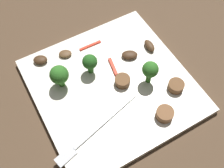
{
  "coord_description": "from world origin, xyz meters",
  "views": [
    {
      "loc": [
        0.13,
        0.23,
        0.45
      ],
      "look_at": [
        0.0,
        0.0,
        0.01
      ],
      "focal_mm": 43.91,
      "sensor_mm": 36.0,
      "label": 1
    }
  ],
  "objects_px": {
    "sausage_slice_1": "(122,81)",
    "mushroom_3": "(40,60)",
    "pepper_strip_1": "(113,67)",
    "broccoli_floret_0": "(90,62)",
    "broccoli_floret_1": "(59,75)",
    "fork": "(92,133)",
    "sausage_slice_0": "(165,114)",
    "plate": "(112,86)",
    "mushroom_1": "(65,54)",
    "broccoli_floret_2": "(150,70)",
    "pepper_strip_0": "(90,46)",
    "sausage_slice_2": "(176,86)",
    "mushroom_0": "(130,55)",
    "mushroom_2": "(149,46)"
  },
  "relations": [
    {
      "from": "sausage_slice_1",
      "to": "sausage_slice_2",
      "type": "height_order",
      "value": "same"
    },
    {
      "from": "plate",
      "to": "sausage_slice_1",
      "type": "xyz_separation_m",
      "value": [
        -0.02,
        0.01,
        0.01
      ]
    },
    {
      "from": "mushroom_2",
      "to": "pepper_strip_1",
      "type": "xyz_separation_m",
      "value": [
        0.09,
        0.01,
        -0.0
      ]
    },
    {
      "from": "fork",
      "to": "broccoli_floret_1",
      "type": "xyz_separation_m",
      "value": [
        0.01,
        -0.11,
        0.03
      ]
    },
    {
      "from": "sausage_slice_0",
      "to": "pepper_strip_1",
      "type": "xyz_separation_m",
      "value": [
        0.03,
        -0.13,
        -0.01
      ]
    },
    {
      "from": "mushroom_3",
      "to": "mushroom_0",
      "type": "bearing_deg",
      "value": 154.43
    },
    {
      "from": "sausage_slice_2",
      "to": "mushroom_1",
      "type": "distance_m",
      "value": 0.22
    },
    {
      "from": "fork",
      "to": "pepper_strip_1",
      "type": "bearing_deg",
      "value": -148.77
    },
    {
      "from": "plate",
      "to": "pepper_strip_1",
      "type": "xyz_separation_m",
      "value": [
        -0.02,
        -0.03,
        0.01
      ]
    },
    {
      "from": "broccoli_floret_2",
      "to": "pepper_strip_1",
      "type": "relative_size",
      "value": 1.3
    },
    {
      "from": "sausage_slice_2",
      "to": "pepper_strip_0",
      "type": "bearing_deg",
      "value": -61.11
    },
    {
      "from": "sausage_slice_2",
      "to": "pepper_strip_0",
      "type": "xyz_separation_m",
      "value": [
        0.09,
        -0.17,
        -0.01
      ]
    },
    {
      "from": "mushroom_1",
      "to": "mushroom_0",
      "type": "bearing_deg",
      "value": 148.81
    },
    {
      "from": "broccoli_floret_1",
      "to": "mushroom_0",
      "type": "distance_m",
      "value": 0.15
    },
    {
      "from": "broccoli_floret_2",
      "to": "fork",
      "type": "bearing_deg",
      "value": 16.3
    },
    {
      "from": "fork",
      "to": "mushroom_2",
      "type": "bearing_deg",
      "value": -164.91
    },
    {
      "from": "broccoli_floret_1",
      "to": "mushroom_3",
      "type": "xyz_separation_m",
      "value": [
        0.01,
        -0.07,
        -0.03
      ]
    },
    {
      "from": "plate",
      "to": "mushroom_1",
      "type": "distance_m",
      "value": 0.12
    },
    {
      "from": "broccoli_floret_2",
      "to": "pepper_strip_0",
      "type": "bearing_deg",
      "value": -66.09
    },
    {
      "from": "broccoli_floret_0",
      "to": "mushroom_2",
      "type": "height_order",
      "value": "broccoli_floret_0"
    },
    {
      "from": "fork",
      "to": "sausage_slice_0",
      "type": "xyz_separation_m",
      "value": [
        -0.12,
        0.03,
        0.01
      ]
    },
    {
      "from": "fork",
      "to": "plate",
      "type": "bearing_deg",
      "value": -153.07
    },
    {
      "from": "pepper_strip_1",
      "to": "mushroom_0",
      "type": "bearing_deg",
      "value": -171.4
    },
    {
      "from": "broccoli_floret_0",
      "to": "sausage_slice_1",
      "type": "bearing_deg",
      "value": 126.38
    },
    {
      "from": "broccoli_floret_1",
      "to": "mushroom_1",
      "type": "relative_size",
      "value": 1.98
    },
    {
      "from": "sausage_slice_2",
      "to": "mushroom_2",
      "type": "bearing_deg",
      "value": -95.9
    },
    {
      "from": "broccoli_floret_0",
      "to": "broccoli_floret_2",
      "type": "xyz_separation_m",
      "value": [
        -0.08,
        0.07,
        0.01
      ]
    },
    {
      "from": "broccoli_floret_0",
      "to": "broccoli_floret_2",
      "type": "bearing_deg",
      "value": 139.22
    },
    {
      "from": "mushroom_1",
      "to": "pepper_strip_0",
      "type": "distance_m",
      "value": 0.05
    },
    {
      "from": "plate",
      "to": "sausage_slice_0",
      "type": "height_order",
      "value": "sausage_slice_0"
    },
    {
      "from": "mushroom_0",
      "to": "plate",
      "type": "bearing_deg",
      "value": 31.77
    },
    {
      "from": "sausage_slice_1",
      "to": "sausage_slice_2",
      "type": "distance_m",
      "value": 0.1
    },
    {
      "from": "broccoli_floret_0",
      "to": "mushroom_0",
      "type": "height_order",
      "value": "broccoli_floret_0"
    },
    {
      "from": "plate",
      "to": "mushroom_1",
      "type": "xyz_separation_m",
      "value": [
        0.05,
        -0.1,
        0.01
      ]
    },
    {
      "from": "broccoli_floret_0",
      "to": "broccoli_floret_1",
      "type": "bearing_deg",
      "value": -0.18
    },
    {
      "from": "fork",
      "to": "mushroom_3",
      "type": "xyz_separation_m",
      "value": [
        0.02,
        -0.18,
        0.0
      ]
    },
    {
      "from": "broccoli_floret_1",
      "to": "mushroom_1",
      "type": "distance_m",
      "value": 0.07
    },
    {
      "from": "fork",
      "to": "sausage_slice_1",
      "type": "xyz_separation_m",
      "value": [
        -0.09,
        -0.06,
        0.01
      ]
    },
    {
      "from": "broccoli_floret_2",
      "to": "mushroom_0",
      "type": "bearing_deg",
      "value": -89.1
    },
    {
      "from": "sausage_slice_0",
      "to": "sausage_slice_2",
      "type": "xyz_separation_m",
      "value": [
        -0.05,
        -0.04,
        -0.0
      ]
    },
    {
      "from": "mushroom_1",
      "to": "pepper_strip_0",
      "type": "height_order",
      "value": "mushroom_1"
    },
    {
      "from": "mushroom_2",
      "to": "broccoli_floret_0",
      "type": "bearing_deg",
      "value": -3.33
    },
    {
      "from": "sausage_slice_2",
      "to": "plate",
      "type": "bearing_deg",
      "value": -33.74
    },
    {
      "from": "broccoli_floret_1",
      "to": "mushroom_0",
      "type": "bearing_deg",
      "value": 177.1
    },
    {
      "from": "mushroom_1",
      "to": "pepper_strip_1",
      "type": "height_order",
      "value": "mushroom_1"
    },
    {
      "from": "broccoli_floret_2",
      "to": "mushroom_3",
      "type": "relative_size",
      "value": 1.94
    },
    {
      "from": "mushroom_3",
      "to": "pepper_strip_1",
      "type": "bearing_deg",
      "value": 144.94
    },
    {
      "from": "broccoli_floret_0",
      "to": "pepper_strip_1",
      "type": "height_order",
      "value": "broccoli_floret_0"
    },
    {
      "from": "sausage_slice_1",
      "to": "mushroom_3",
      "type": "bearing_deg",
      "value": -46.77
    },
    {
      "from": "fork",
      "to": "sausage_slice_0",
      "type": "bearing_deg",
      "value": 150.11
    }
  ]
}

